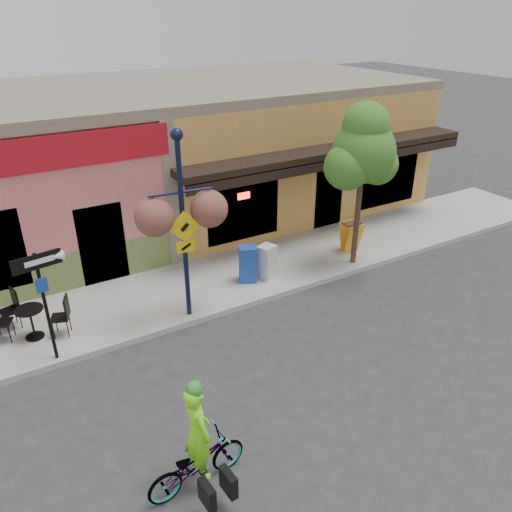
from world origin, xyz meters
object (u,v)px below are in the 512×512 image
at_px(cyclist_rider, 198,443).
at_px(one_way_sign, 46,308).
at_px(lamp_post, 183,229).
at_px(street_tree, 360,186).
at_px(building, 154,154).
at_px(newspaper_box_grey, 267,262).
at_px(newspaper_box_blue, 248,264).
at_px(bicycle, 197,463).

distance_m(cyclist_rider, one_way_sign, 4.46).
distance_m(lamp_post, street_tree, 5.18).
height_order(building, newspaper_box_grey, building).
relative_size(building, newspaper_box_blue, 18.25).
distance_m(cyclist_rider, newspaper_box_blue, 6.27).
relative_size(cyclist_rider, newspaper_box_grey, 1.80).
height_order(bicycle, cyclist_rider, cyclist_rider).
relative_size(one_way_sign, newspaper_box_grey, 2.63).
height_order(bicycle, one_way_sign, one_way_sign).
bearing_deg(lamp_post, cyclist_rider, -105.26).
bearing_deg(building, newspaper_box_grey, -82.58).
xyz_separation_m(one_way_sign, street_tree, (8.26, 0.24, 1.06)).
bearing_deg(street_tree, newspaper_box_grey, 169.29).
bearing_deg(one_way_sign, bicycle, -81.99).
bearing_deg(newspaper_box_grey, street_tree, -32.57).
xyz_separation_m(bicycle, newspaper_box_blue, (3.78, 5.04, 0.21)).
relative_size(newspaper_box_blue, street_tree, 0.22).
bearing_deg(newspaper_box_blue, street_tree, 14.11).
xyz_separation_m(newspaper_box_grey, street_tree, (2.62, -0.50, 1.82)).
bearing_deg(newspaper_box_blue, cyclist_rider, -101.90).
relative_size(bicycle, one_way_sign, 0.68).
relative_size(bicycle, cyclist_rider, 1.00).
bearing_deg(street_tree, lamp_post, -178.78).
height_order(cyclist_rider, one_way_sign, one_way_sign).
bearing_deg(lamp_post, one_way_sign, -171.31).
distance_m(one_way_sign, street_tree, 8.33).
relative_size(newspaper_box_grey, street_tree, 0.20).
distance_m(cyclist_rider, lamp_post, 4.92).
relative_size(lamp_post, newspaper_box_grey, 4.77).
bearing_deg(street_tree, bicycle, -147.32).
height_order(one_way_sign, newspaper_box_blue, one_way_sign).
distance_m(bicycle, lamp_post, 5.07).
bearing_deg(newspaper_box_grey, bicycle, -152.95).
xyz_separation_m(cyclist_rider, one_way_sign, (-1.36, 4.22, 0.54)).
distance_m(building, cyclist_rider, 11.66).
xyz_separation_m(building, street_tree, (3.42, -6.59, 0.18)).
bearing_deg(one_way_sign, building, 45.39).
bearing_deg(building, cyclist_rider, -107.47).
xyz_separation_m(lamp_post, newspaper_box_grey, (2.55, 0.61, -1.76)).
distance_m(newspaper_box_blue, newspaper_box_grey, 0.55).
bearing_deg(cyclist_rider, newspaper_box_blue, -40.80).
height_order(lamp_post, street_tree, street_tree).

